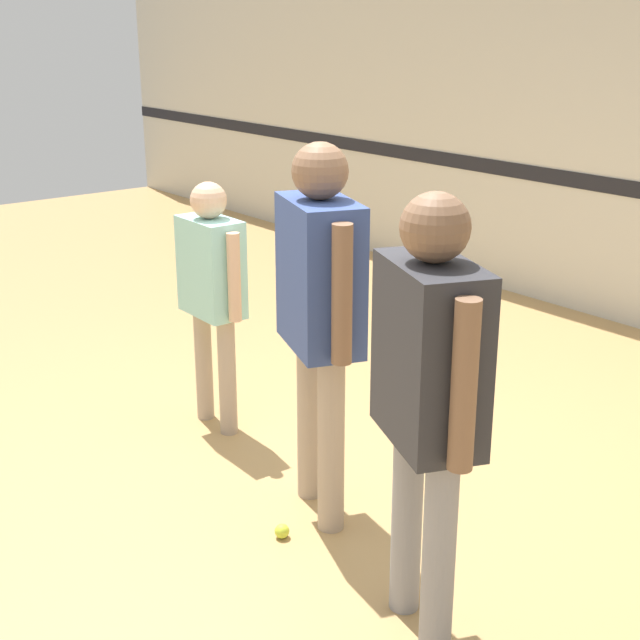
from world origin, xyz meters
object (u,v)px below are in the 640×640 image
Objects in this scene: person_instructor at (320,294)px; tennis_ball_by_spare_racket at (409,358)px; person_student_right at (429,377)px; racket_spare_on_floor at (408,381)px; person_student_left at (212,280)px; tennis_ball_near_instructor at (282,531)px.

tennis_ball_by_spare_racket is (-1.10, 1.65, -1.03)m from person_instructor.
racket_spare_on_floor is at bearing -20.40° from person_student_right.
tennis_ball_by_spare_racket is at bearing 91.35° from person_student_left.
tennis_ball_near_instructor is (1.17, -0.41, -0.83)m from person_student_left.
person_student_right is 1.31m from tennis_ball_near_instructor.
racket_spare_on_floor is 8.19× the size of tennis_ball_near_instructor.
person_student_right is at bearing -43.42° from tennis_ball_by_spare_racket.
tennis_ball_by_spare_racket reaches higher than racket_spare_on_floor.
tennis_ball_near_instructor is at bearing 24.59° from person_student_right.
racket_spare_on_floor is (-0.86, 1.41, -1.05)m from person_instructor.
person_instructor is 26.06× the size of tennis_ball_near_instructor.
person_instructor is 0.95m from person_student_right.
person_instructor is 26.06× the size of tennis_ball_by_spare_racket.
person_student_right reaches higher than racket_spare_on_floor.
person_student_right is at bearing -9.62° from person_student_left.
tennis_ball_near_instructor is (0.94, -1.69, 0.02)m from racket_spare_on_floor.
person_student_right is 25.38× the size of tennis_ball_near_instructor.
person_student_left is 1.56m from racket_spare_on_floor.
racket_spare_on_floor is 1.94m from tennis_ball_near_instructor.
person_instructor reaches higher than racket_spare_on_floor.
person_instructor is 1.12m from person_student_left.
racket_spare_on_floor is at bearing 80.81° from person_student_left.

